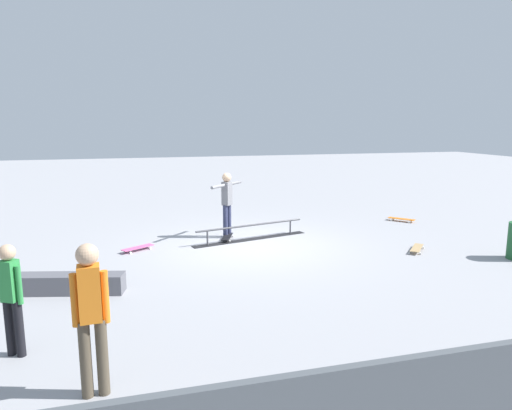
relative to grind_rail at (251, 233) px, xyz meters
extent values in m
plane|color=#9E9EA3|center=(0.20, 0.56, -0.18)|extent=(60.00, 60.00, 0.00)
cube|color=black|center=(0.00, 0.00, -0.17)|extent=(3.19, 1.03, 0.01)
cylinder|color=#47474C|center=(-1.19, -0.30, 0.01)|extent=(0.04, 0.04, 0.38)
cylinder|color=#47474C|center=(1.19, 0.30, 0.01)|extent=(0.04, 0.04, 0.38)
cylinder|color=#47474C|center=(0.00, 0.00, 0.20)|extent=(2.99, 0.80, 0.05)
cube|color=#595960|center=(4.07, 2.84, 0.00)|extent=(1.91, 0.80, 0.35)
cylinder|color=#2D3351|center=(0.60, -0.35, 0.26)|extent=(0.18, 0.18, 0.87)
cylinder|color=#2D3351|center=(0.48, -0.48, 0.26)|extent=(0.18, 0.18, 0.87)
cube|color=slate|center=(0.54, -0.42, 1.00)|extent=(0.30, 0.30, 0.61)
sphere|color=tan|center=(0.54, -0.42, 1.42)|extent=(0.23, 0.23, 0.23)
cylinder|color=slate|center=(0.82, -0.13, 1.23)|extent=(0.46, 0.47, 0.08)
cylinder|color=slate|center=(0.26, -0.70, 1.23)|extent=(0.46, 0.47, 0.08)
cube|color=black|center=(0.60, -0.17, -0.10)|extent=(0.47, 0.82, 0.02)
cylinder|color=white|center=(0.61, -0.46, -0.15)|extent=(0.05, 0.06, 0.05)
cylinder|color=white|center=(0.39, -0.38, -0.15)|extent=(0.05, 0.06, 0.05)
cylinder|color=white|center=(0.80, 0.05, -0.15)|extent=(0.05, 0.06, 0.05)
cylinder|color=white|center=(0.59, 0.13, -0.15)|extent=(0.05, 0.06, 0.05)
cylinder|color=black|center=(4.43, 5.08, 0.20)|extent=(0.15, 0.15, 0.76)
cylinder|color=black|center=(4.56, 5.01, 0.20)|extent=(0.15, 0.15, 0.76)
cube|color=#2D8C42|center=(4.50, 5.04, 0.85)|extent=(0.26, 0.25, 0.54)
sphere|color=tan|center=(4.50, 5.04, 1.22)|extent=(0.21, 0.21, 0.21)
cylinder|color=#2D8C42|center=(4.38, 5.11, 0.80)|extent=(0.09, 0.09, 0.50)
cylinder|color=#2D8C42|center=(4.61, 4.98, 0.80)|extent=(0.09, 0.09, 0.50)
cylinder|color=brown|center=(3.52, 6.27, 0.27)|extent=(0.14, 0.14, 0.88)
cylinder|color=brown|center=(3.35, 6.26, 0.27)|extent=(0.14, 0.14, 0.88)
cube|color=orange|center=(3.43, 6.26, 1.02)|extent=(0.24, 0.22, 0.63)
sphere|color=tan|center=(3.43, 6.26, 1.45)|extent=(0.24, 0.24, 0.24)
cylinder|color=orange|center=(3.59, 6.27, 0.96)|extent=(0.09, 0.09, 0.59)
cylinder|color=orange|center=(3.28, 6.25, 0.96)|extent=(0.09, 0.09, 0.59)
cube|color=orange|center=(-5.04, -0.93, -0.10)|extent=(0.68, 0.73, 0.02)
cylinder|color=white|center=(-5.30, -0.80, -0.15)|extent=(0.06, 0.06, 0.05)
cylinder|color=white|center=(-5.13, -0.65, -0.15)|extent=(0.06, 0.06, 0.05)
cylinder|color=white|center=(-4.95, -1.21, -0.15)|extent=(0.06, 0.06, 0.05)
cylinder|color=white|center=(-4.77, -1.06, -0.15)|extent=(0.06, 0.06, 0.05)
cube|color=tan|center=(-3.52, 2.10, -0.10)|extent=(0.69, 0.73, 0.02)
cylinder|color=white|center=(-3.42, 2.38, -0.15)|extent=(0.06, 0.06, 0.05)
cylinder|color=white|center=(-3.25, 2.22, -0.15)|extent=(0.06, 0.06, 0.05)
cylinder|color=white|center=(-3.78, 1.98, -0.15)|extent=(0.06, 0.06, 0.05)
cylinder|color=white|center=(-3.61, 1.82, -0.15)|extent=(0.06, 0.06, 0.05)
cube|color=#E05993|center=(2.86, 0.32, -0.10)|extent=(0.78, 0.60, 0.02)
cylinder|color=white|center=(3.03, 0.57, -0.15)|extent=(0.06, 0.05, 0.05)
cylinder|color=white|center=(3.16, 0.37, -0.15)|extent=(0.06, 0.05, 0.05)
cylinder|color=white|center=(2.57, 0.27, -0.15)|extent=(0.06, 0.05, 0.05)
cylinder|color=white|center=(2.70, 0.08, -0.15)|extent=(0.06, 0.05, 0.05)
camera|label=1|loc=(2.95, 11.27, 2.83)|focal=32.33mm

